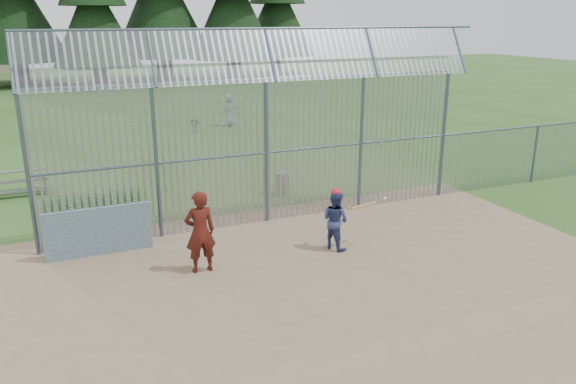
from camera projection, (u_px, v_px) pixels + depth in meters
name	position (u px, v px, depth m)	size (l,w,h in m)	color
ground	(322.00, 269.00, 12.94)	(120.00, 120.00, 0.00)	#2D511E
dirt_infield	(332.00, 278.00, 12.50)	(14.00, 10.00, 0.02)	#756047
dugout_wall	(99.00, 231.00, 13.55)	(2.50, 0.12, 1.20)	#38566B
batter	(335.00, 220.00, 13.89)	(0.72, 0.56, 1.47)	navy
onlooker	(200.00, 232.00, 12.55)	(0.69, 0.46, 1.91)	maroon
bg_kid_standing	(230.00, 110.00, 29.65)	(0.83, 0.54, 1.69)	slate
bg_kid_seated	(195.00, 124.00, 27.87)	(0.53, 0.22, 0.91)	slate
batting_gear	(344.00, 196.00, 13.74)	(1.34, 0.52, 0.54)	red
trash_can	(281.00, 183.00, 18.29)	(0.56, 0.56, 0.82)	gray
backstop_fence	(326.00, 135.00, 15.92)	(20.09, 0.81, 5.30)	#47566B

